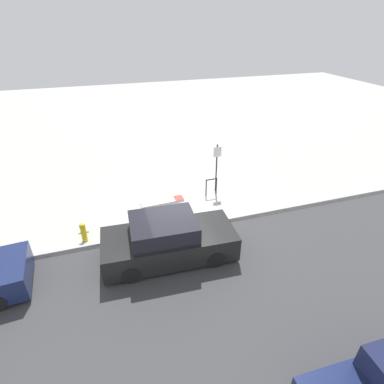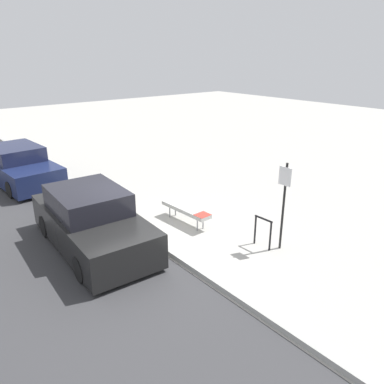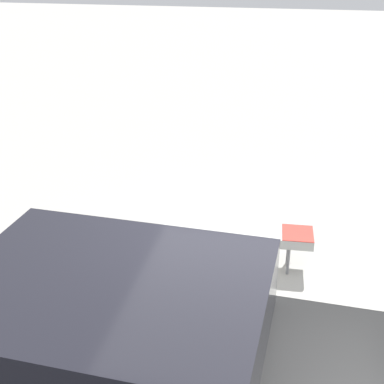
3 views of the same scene
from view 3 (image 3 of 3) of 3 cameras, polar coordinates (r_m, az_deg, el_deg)
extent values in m
plane|color=#ADAAA3|center=(5.43, 7.40, -16.29)|extent=(60.00, 60.00, 0.00)
cube|color=#A8A8A3|center=(5.39, 7.44, -15.77)|extent=(60.00, 0.20, 0.13)
cylinder|color=gray|center=(6.48, -0.95, -6.38)|extent=(0.04, 0.04, 0.38)
cylinder|color=gray|center=(6.43, 10.23, -7.14)|extent=(0.04, 0.04, 0.38)
cylinder|color=gray|center=(6.67, -0.63, -5.39)|extent=(0.04, 0.04, 0.38)
cylinder|color=gray|center=(6.62, 10.20, -6.12)|extent=(0.04, 0.04, 0.38)
cube|color=#B2B2AD|center=(6.40, 4.76, -4.39)|extent=(1.81, 0.50, 0.11)
cube|color=red|center=(6.37, 11.22, -4.32)|extent=(0.38, 0.42, 0.01)
cylinder|color=black|center=(4.85, 14.33, -18.34)|extent=(0.61, 0.21, 0.60)
cylinder|color=black|center=(5.43, -16.28, -13.21)|extent=(0.61, 0.21, 0.60)
cube|color=black|center=(3.80, -8.56, -12.99)|extent=(2.18, 1.75, 0.60)
camera|label=1|loc=(6.51, -146.90, 12.49)|focal=28.00mm
camera|label=2|loc=(7.57, 109.13, 1.34)|focal=35.00mm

